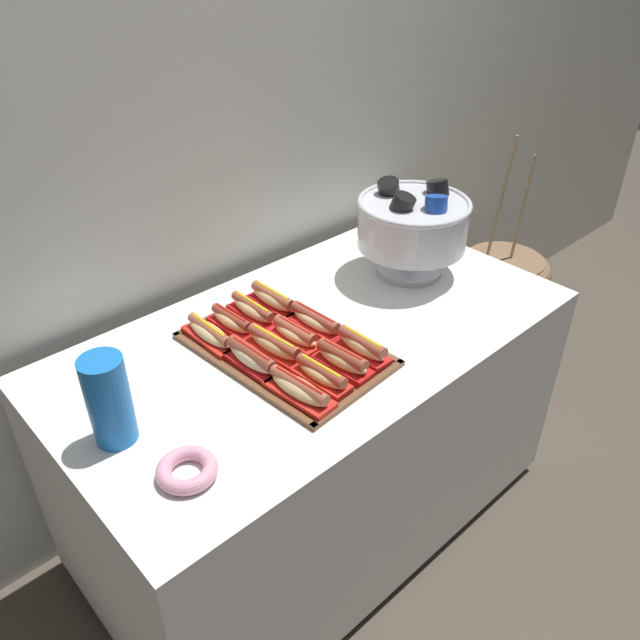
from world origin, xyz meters
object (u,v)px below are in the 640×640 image
at_px(hot_dog_9, 232,322).
at_px(cup_stack, 109,400).
at_px(hot_dog_4, 252,359).
at_px(hot_dog_8, 210,334).
at_px(hot_dog_3, 362,347).
at_px(punch_bowl, 413,223).
at_px(hot_dog_10, 253,311).
at_px(hot_dog_7, 315,323).
at_px(hot_dog_1, 322,375).
at_px(hot_dog_11, 273,300).
at_px(hot_dog_0, 299,390).
at_px(buffet_table, 316,428).
at_px(floor_vase, 496,310).
at_px(hot_dog_2, 342,360).
at_px(donut, 187,470).
at_px(serving_tray, 285,350).
at_px(hot_dog_6, 295,334).
at_px(hot_dog_5, 274,346).

relative_size(hot_dog_9, cup_stack, 0.74).
relative_size(hot_dog_4, hot_dog_9, 1.07).
xyz_separation_m(hot_dog_8, hot_dog_9, (0.07, 0.01, 0.00)).
distance_m(hot_dog_3, punch_bowl, 0.50).
height_order(hot_dog_8, cup_stack, cup_stack).
distance_m(hot_dog_10, cup_stack, 0.53).
distance_m(hot_dog_7, hot_dog_10, 0.18).
xyz_separation_m(hot_dog_1, cup_stack, (-0.45, 0.17, 0.07)).
height_order(hot_dog_7, punch_bowl, punch_bowl).
bearing_deg(hot_dog_11, hot_dog_4, -139.78).
bearing_deg(hot_dog_7, hot_dog_1, -128.31).
distance_m(hot_dog_10, punch_bowl, 0.56).
xyz_separation_m(hot_dog_0, hot_dog_8, (-0.02, 0.33, -0.00)).
bearing_deg(hot_dog_3, hot_dog_10, 106.77).
xyz_separation_m(buffet_table, floor_vase, (1.19, 0.14, -0.16)).
bearing_deg(floor_vase, hot_dog_2, -166.08).
height_order(hot_dog_2, hot_dog_11, hot_dog_2).
bearing_deg(hot_dog_0, hot_dog_4, 93.97).
height_order(hot_dog_9, punch_bowl, punch_bowl).
distance_m(punch_bowl, donut, 1.02).
xyz_separation_m(serving_tray, hot_dog_9, (-0.05, 0.16, 0.03)).
bearing_deg(hot_dog_4, donut, -149.16).
bearing_deg(cup_stack, hot_dog_10, 17.95).
bearing_deg(hot_dog_9, hot_dog_8, -176.03).
relative_size(serving_tray, cup_stack, 2.57).
relative_size(hot_dog_4, hot_dog_11, 0.98).
xyz_separation_m(hot_dog_4, hot_dog_8, (-0.01, 0.16, -0.01)).
bearing_deg(hot_dog_9, hot_dog_6, -61.59).
bearing_deg(hot_dog_0, donut, -176.69).
xyz_separation_m(floor_vase, hot_dog_11, (-1.21, 0.02, 0.55)).
bearing_deg(cup_stack, hot_dog_5, -1.13).
height_order(floor_vase, hot_dog_10, floor_vase).
relative_size(floor_vase, hot_dog_1, 6.34).
bearing_deg(hot_dog_11, hot_dog_2, -98.84).
bearing_deg(hot_dog_3, punch_bowl, 26.46).
relative_size(serving_tray, hot_dog_10, 3.14).
relative_size(hot_dog_0, hot_dog_5, 1.04).
distance_m(hot_dog_4, hot_dog_5, 0.08).
distance_m(floor_vase, donut, 1.84).
xyz_separation_m(buffet_table, punch_bowl, (0.44, 0.05, 0.52)).
relative_size(hot_dog_1, hot_dog_5, 0.87).
xyz_separation_m(hot_dog_8, donut, (-0.30, -0.35, -0.02)).
height_order(hot_dog_3, hot_dog_7, hot_dog_3).
height_order(buffet_table, donut, donut).
relative_size(hot_dog_8, hot_dog_11, 1.05).
relative_size(floor_vase, hot_dog_5, 5.54).
xyz_separation_m(hot_dog_2, punch_bowl, (0.51, 0.22, 0.13)).
bearing_deg(hot_dog_1, hot_dog_4, 118.41).
bearing_deg(hot_dog_9, donut, -136.35).
bearing_deg(hot_dog_4, hot_dog_0, -86.03).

